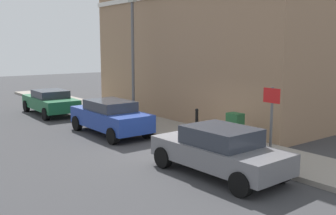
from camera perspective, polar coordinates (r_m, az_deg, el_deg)
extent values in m
plane|color=#38383A|center=(13.65, 0.88, -6.55)|extent=(80.00, 80.00, 0.00)
cube|color=gray|center=(19.55, -5.48, -1.65)|extent=(2.39, 30.00, 0.15)
cube|color=#937256|center=(21.41, 8.34, 11.89)|extent=(7.86, 13.23, 9.58)
cube|color=slate|center=(11.29, 7.37, -6.72)|extent=(1.84, 4.17, 0.58)
cube|color=#2D333D|center=(11.10, 7.73, -4.17)|extent=(1.57, 1.99, 0.52)
cylinder|color=black|center=(11.91, -0.71, -7.27)|extent=(0.24, 0.65, 0.64)
cylinder|color=black|center=(12.94, 4.93, -5.98)|extent=(0.24, 0.65, 0.64)
cylinder|color=black|center=(9.84, 10.55, -10.94)|extent=(0.24, 0.65, 0.64)
cylinder|color=black|center=(11.07, 16.04, -8.88)|extent=(0.24, 0.65, 0.64)
cube|color=navy|center=(16.45, -8.41, -1.60)|extent=(1.66, 4.22, 0.70)
cube|color=#2D333D|center=(16.36, -8.45, 0.27)|extent=(1.46, 2.11, 0.43)
cylinder|color=black|center=(17.54, -13.10, -2.24)|extent=(0.22, 0.64, 0.64)
cylinder|color=black|center=(18.22, -8.65, -1.70)|extent=(0.22, 0.64, 0.64)
cylinder|color=black|center=(14.81, -8.06, -4.13)|extent=(0.22, 0.64, 0.64)
cylinder|color=black|center=(15.61, -3.09, -3.38)|extent=(0.22, 0.64, 0.64)
cube|color=#195933|center=(22.03, -16.77, 0.66)|extent=(1.85, 4.40, 0.61)
cube|color=#2D333D|center=(21.91, -16.77, 1.90)|extent=(1.57, 1.92, 0.41)
cylinder|color=black|center=(23.37, -19.94, 0.19)|extent=(0.24, 0.65, 0.64)
cylinder|color=black|center=(23.86, -16.20, 0.54)|extent=(0.24, 0.65, 0.64)
cylinder|color=black|center=(20.30, -17.37, -0.92)|extent=(0.24, 0.65, 0.64)
cylinder|color=black|center=(20.86, -13.15, -0.49)|extent=(0.24, 0.65, 0.64)
cube|color=#1E4C28|center=(14.15, 9.71, -3.11)|extent=(0.40, 0.55, 1.15)
cube|color=#333333|center=(14.27, 9.65, -5.21)|extent=(0.46, 0.61, 0.08)
cylinder|color=black|center=(15.73, 4.20, -2.16)|extent=(0.12, 0.12, 0.95)
sphere|color=black|center=(15.65, 4.22, -0.38)|extent=(0.14, 0.14, 0.14)
cylinder|color=#59595B|center=(12.10, 14.79, -2.53)|extent=(0.08, 0.08, 2.30)
cube|color=white|center=(11.94, 14.90, 1.69)|extent=(0.03, 0.56, 0.40)
cube|color=red|center=(11.93, 14.86, 1.69)|extent=(0.01, 0.60, 0.44)
cylinder|color=#59595B|center=(18.85, -5.12, 6.62)|extent=(0.14, 0.14, 5.50)
cube|color=#A5A599|center=(18.96, -5.25, 15.32)|extent=(0.20, 0.44, 0.20)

